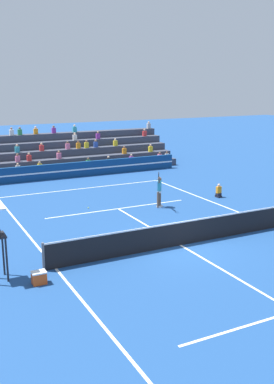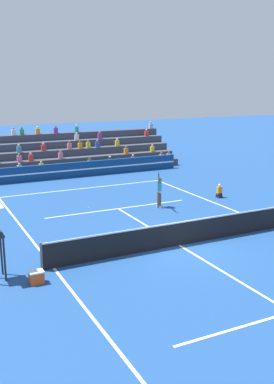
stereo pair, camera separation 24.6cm
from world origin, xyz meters
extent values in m
plane|color=navy|center=(0.00, 0.00, 0.00)|extent=(120.00, 120.00, 0.00)
cube|color=white|center=(0.00, 11.90, 0.00)|extent=(11.00, 0.10, 0.01)
cube|color=white|center=(-5.50, 0.00, 0.00)|extent=(0.10, 23.80, 0.01)
cube|color=white|center=(0.00, 6.43, 0.00)|extent=(8.25, 0.10, 0.01)
cube|color=white|center=(0.00, 0.00, 0.00)|extent=(0.10, 12.85, 0.01)
cylinder|color=slate|center=(-5.95, 0.00, 0.55)|extent=(0.10, 0.10, 1.10)
cube|color=black|center=(0.00, 0.00, 0.50)|extent=(11.90, 0.02, 1.00)
cube|color=white|center=(0.00, 0.00, 1.03)|extent=(11.90, 0.04, 0.06)
cube|color=navy|center=(0.00, 15.67, 0.55)|extent=(18.00, 0.24, 1.10)
cube|color=white|center=(0.00, 15.54, 0.55)|extent=(18.00, 0.02, 0.10)
cube|color=#383D4C|center=(0.00, 16.95, 0.28)|extent=(19.95, 0.95, 0.55)
cube|color=yellow|center=(-1.56, 16.77, 0.77)|extent=(0.32, 0.22, 0.44)
sphere|color=tan|center=(-1.56, 16.77, 1.09)|extent=(0.18, 0.18, 0.18)
cube|color=#B2B2B7|center=(9.24, 16.77, 0.77)|extent=(0.32, 0.22, 0.44)
sphere|color=brown|center=(9.24, 16.77, 1.09)|extent=(0.18, 0.18, 0.18)
cube|color=pink|center=(8.55, 16.77, 0.77)|extent=(0.32, 0.22, 0.44)
sphere|color=brown|center=(8.55, 16.77, 1.09)|extent=(0.18, 0.18, 0.18)
cube|color=#338C4C|center=(2.22, 16.77, 0.77)|extent=(0.32, 0.22, 0.44)
sphere|color=brown|center=(2.22, 16.77, 1.09)|extent=(0.18, 0.18, 0.18)
cube|color=black|center=(3.91, 16.77, 0.77)|extent=(0.32, 0.22, 0.44)
sphere|color=beige|center=(3.91, 16.77, 1.09)|extent=(0.18, 0.18, 0.18)
cube|color=purple|center=(5.92, 16.77, 0.77)|extent=(0.32, 0.22, 0.44)
sphere|color=beige|center=(5.92, 16.77, 1.09)|extent=(0.18, 0.18, 0.18)
cube|color=#B2B2B7|center=(-3.16, 16.77, 0.77)|extent=(0.32, 0.22, 0.44)
sphere|color=tan|center=(-3.16, 16.77, 1.09)|extent=(0.18, 0.18, 0.18)
cube|color=#383D4C|center=(0.00, 17.90, 0.55)|extent=(19.95, 0.95, 1.10)
cube|color=orange|center=(5.75, 17.72, 1.32)|extent=(0.32, 0.22, 0.44)
sphere|color=brown|center=(5.75, 17.72, 1.64)|extent=(0.18, 0.18, 0.18)
cube|color=yellow|center=(8.19, 17.72, 1.32)|extent=(0.32, 0.22, 0.44)
sphere|color=tan|center=(8.19, 17.72, 1.64)|extent=(0.18, 0.18, 0.18)
cube|color=pink|center=(0.21, 17.72, 1.32)|extent=(0.32, 0.22, 0.44)
sphere|color=#9E7051|center=(0.21, 17.72, 1.64)|extent=(0.18, 0.18, 0.18)
cube|color=pink|center=(-2.93, 17.72, 1.32)|extent=(0.32, 0.22, 0.44)
sphere|color=brown|center=(-2.93, 17.72, 1.64)|extent=(0.18, 0.18, 0.18)
cube|color=red|center=(-2.09, 17.72, 1.32)|extent=(0.32, 0.22, 0.44)
sphere|color=tan|center=(-2.09, 17.72, 1.64)|extent=(0.18, 0.18, 0.18)
cube|color=#383D4C|center=(0.00, 18.85, 0.83)|extent=(19.95, 0.95, 1.65)
cube|color=yellow|center=(5.37, 18.67, 1.87)|extent=(0.32, 0.22, 0.44)
sphere|color=beige|center=(5.37, 18.67, 2.19)|extent=(0.18, 0.18, 0.18)
cube|color=orange|center=(2.13, 18.67, 1.87)|extent=(0.32, 0.22, 0.44)
sphere|color=brown|center=(2.13, 18.67, 2.19)|extent=(0.18, 0.18, 0.18)
cube|color=teal|center=(-2.72, 18.67, 1.87)|extent=(0.32, 0.22, 0.44)
sphere|color=tan|center=(-2.72, 18.67, 2.19)|extent=(0.18, 0.18, 0.18)
cube|color=yellow|center=(2.82, 18.67, 1.87)|extent=(0.32, 0.22, 0.44)
sphere|color=brown|center=(2.82, 18.67, 2.19)|extent=(0.18, 0.18, 0.18)
cube|color=#2D4CA5|center=(3.62, 18.67, 1.87)|extent=(0.32, 0.22, 0.44)
sphere|color=#9E7051|center=(3.62, 18.67, 2.19)|extent=(0.18, 0.18, 0.18)
cube|color=pink|center=(1.24, 18.67, 1.87)|extent=(0.32, 0.22, 0.44)
sphere|color=brown|center=(1.24, 18.67, 2.19)|extent=(0.18, 0.18, 0.18)
cube|color=red|center=(-0.85, 18.67, 1.87)|extent=(0.32, 0.22, 0.44)
sphere|color=tan|center=(-0.85, 18.67, 2.19)|extent=(0.18, 0.18, 0.18)
cube|color=#383D4C|center=(0.00, 19.80, 1.10)|extent=(19.95, 0.95, 2.20)
cube|color=silver|center=(2.18, 19.62, 2.42)|extent=(0.32, 0.22, 0.44)
sphere|color=beige|center=(2.18, 19.62, 2.74)|extent=(0.18, 0.18, 0.18)
cube|color=purple|center=(4.21, 19.62, 2.42)|extent=(0.32, 0.22, 0.44)
sphere|color=#9E7051|center=(4.21, 19.62, 2.74)|extent=(0.18, 0.18, 0.18)
cube|color=red|center=(8.61, 19.62, 2.42)|extent=(0.32, 0.22, 0.44)
sphere|color=tan|center=(8.61, 19.62, 2.74)|extent=(0.18, 0.18, 0.18)
cube|color=#383D4C|center=(0.00, 20.75, 1.38)|extent=(19.95, 0.95, 2.75)
cube|color=#338C4C|center=(-2.03, 20.57, 2.97)|extent=(0.32, 0.22, 0.44)
sphere|color=brown|center=(-2.03, 20.57, 3.29)|extent=(0.18, 0.18, 0.18)
cube|color=teal|center=(2.51, 20.57, 2.97)|extent=(0.32, 0.22, 0.44)
sphere|color=beige|center=(2.51, 20.57, 3.29)|extent=(0.18, 0.18, 0.18)
cube|color=orange|center=(-0.76, 20.57, 2.97)|extent=(0.32, 0.22, 0.44)
sphere|color=beige|center=(-0.76, 20.57, 3.29)|extent=(0.18, 0.18, 0.18)
cube|color=#B2B2B7|center=(9.55, 20.57, 2.97)|extent=(0.32, 0.22, 0.44)
sphere|color=tan|center=(9.55, 20.57, 3.29)|extent=(0.18, 0.18, 0.18)
cube|color=purple|center=(0.73, 20.57, 2.97)|extent=(0.32, 0.22, 0.44)
sphere|color=brown|center=(0.73, 20.57, 3.29)|extent=(0.18, 0.18, 0.18)
cube|color=silver|center=(-2.67, 20.57, 2.97)|extent=(0.32, 0.22, 0.44)
sphere|color=#9E7051|center=(-2.67, 20.57, 3.29)|extent=(0.18, 0.18, 0.18)
cylinder|color=black|center=(-7.31, 0.32, 0.80)|extent=(0.07, 0.07, 1.60)
cylinder|color=black|center=(-7.31, -0.32, 0.80)|extent=(0.07, 0.07, 1.60)
cube|color=black|center=(6.50, 5.99, 0.06)|extent=(0.28, 0.36, 0.12)
cube|color=black|center=(6.50, 5.99, 0.18)|extent=(0.28, 0.24, 0.18)
cube|color=orange|center=(6.50, 5.99, 0.47)|extent=(0.30, 0.18, 0.40)
sphere|color=beige|center=(6.50, 5.99, 0.76)|extent=(0.17, 0.17, 0.17)
cylinder|color=brown|center=(2.26, 5.76, 0.45)|extent=(0.14, 0.14, 0.90)
cylinder|color=brown|center=(2.08, 5.62, 0.45)|extent=(0.14, 0.14, 0.90)
cube|color=white|center=(2.19, 5.68, 0.94)|extent=(0.34, 0.38, 0.20)
cube|color=teal|center=(2.19, 5.68, 1.24)|extent=(0.36, 0.41, 0.56)
sphere|color=brown|center=(2.19, 5.68, 1.60)|extent=(0.22, 0.22, 0.22)
cube|color=white|center=(2.30, 5.74, 0.04)|extent=(0.28, 0.24, 0.09)
cube|color=white|center=(2.11, 5.59, 0.04)|extent=(0.28, 0.24, 0.09)
cylinder|color=brown|center=(2.32, 5.89, 1.18)|extent=(0.09, 0.09, 0.56)
cylinder|color=brown|center=(1.95, 5.31, 1.66)|extent=(0.35, 0.48, 0.46)
cylinder|color=black|center=(1.78, 5.06, 1.92)|extent=(0.13, 0.17, 0.17)
torus|color=black|center=(1.71, 4.94, 2.04)|extent=(0.26, 0.38, 0.43)
sphere|color=#C6DB33|center=(-1.44, 7.24, 0.03)|extent=(0.07, 0.07, 0.07)
cube|color=#D84C19|center=(-6.39, -0.99, 0.20)|extent=(0.48, 0.36, 0.40)
cube|color=white|center=(-6.39, -0.99, 0.43)|extent=(0.50, 0.38, 0.05)
camera|label=1|loc=(-9.87, -15.31, 6.76)|focal=42.00mm
camera|label=2|loc=(-9.65, -15.42, 6.76)|focal=42.00mm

